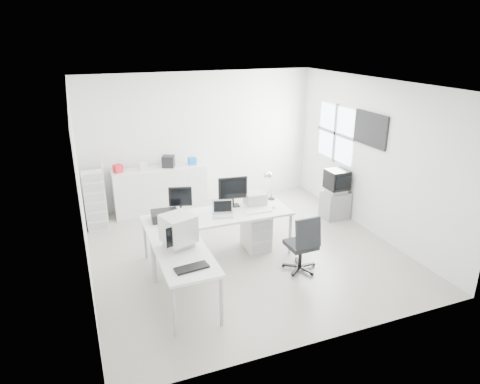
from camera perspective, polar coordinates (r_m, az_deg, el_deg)
name	(u,v)px	position (r m, az deg, el deg)	size (l,w,h in m)	color
floor	(244,250)	(7.45, 0.56, -7.73)	(5.00, 5.00, 0.01)	beige
ceiling	(245,84)	(6.60, 0.65, 14.22)	(5.00, 5.00, 0.01)	white
back_wall	(201,139)	(9.18, -5.26, 7.03)	(5.00, 0.02, 2.80)	silver
left_wall	(81,193)	(6.45, -20.49, -0.06)	(0.02, 5.00, 2.80)	silver
right_wall	(372,157)	(8.13, 17.24, 4.42)	(0.02, 5.00, 2.80)	silver
window	(335,133)	(9.01, 12.60, 7.67)	(0.02, 1.20, 1.10)	white
wall_picture	(371,129)	(8.07, 17.01, 8.01)	(0.04, 0.90, 0.60)	black
main_desk	(218,235)	(7.12, -2.89, -5.77)	(2.40, 0.80, 0.75)	silver
side_desk	(185,279)	(5.99, -7.34, -11.38)	(0.70, 1.40, 0.75)	silver
drawer_pedestal	(256,231)	(7.42, 2.15, -5.27)	(0.40, 0.50, 0.60)	silver
inkjet_printer	(165,216)	(6.83, -10.02, -3.12)	(0.41, 0.32, 0.15)	black
lcd_monitor_small	(181,200)	(6.96, -7.94, -1.10)	(0.37, 0.21, 0.47)	black
lcd_monitor_large	(233,192)	(7.19, -0.97, 0.01)	(0.49, 0.20, 0.51)	black
laptop	(223,211)	(6.85, -2.30, -2.50)	(0.29, 0.30, 0.20)	#B7B7BA
white_keyboard	(258,212)	(7.04, 2.47, -2.62)	(0.44, 0.14, 0.02)	silver
white_mouse	(274,207)	(7.19, 4.50, -2.01)	(0.05, 0.05, 0.05)	silver
laser_printer	(255,198)	(7.36, 2.04, -0.82)	(0.35, 0.30, 0.20)	#A5A5A5
desk_lamp	(272,185)	(7.51, 4.27, 0.89)	(0.17, 0.17, 0.52)	silver
crt_monitor	(179,232)	(5.92, -8.20, -5.28)	(0.38, 0.38, 0.44)	#B7B7BA
black_keyboard	(192,268)	(5.45, -6.46, -10.00)	(0.43, 0.17, 0.03)	black
office_chair	(301,242)	(6.72, 8.14, -6.62)	(0.55, 0.55, 0.96)	#25272A
tv_cabinet	(335,205)	(8.80, 12.55, -1.69)	(0.50, 0.41, 0.54)	gray
crt_tv	(337,182)	(8.63, 12.80, 1.37)	(0.50, 0.48, 0.45)	black
sideboard	(160,190)	(8.99, -10.56, 0.29)	(1.89, 0.47, 0.94)	silver
clutter_box_a	(118,169)	(8.72, -15.95, 3.03)	(0.16, 0.14, 0.16)	red
clutter_box_b	(144,166)	(8.78, -12.71, 3.37)	(0.14, 0.12, 0.14)	silver
clutter_box_c	(168,161)	(8.84, -9.54, 4.04)	(0.24, 0.21, 0.24)	black
clutter_box_d	(192,161)	(8.96, -6.40, 4.15)	(0.15, 0.13, 0.15)	blue
clutter_bottle	(102,168)	(8.73, -17.95, 3.05)	(0.07, 0.07, 0.22)	silver
filing_cabinet	(95,201)	(8.52, -18.76, -1.11)	(0.38, 0.45, 1.09)	silver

